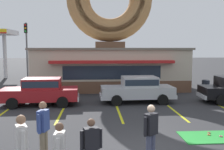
{
  "coord_description": "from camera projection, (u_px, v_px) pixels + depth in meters",
  "views": [
    {
      "loc": [
        -1.8,
        -8.05,
        3.36
      ],
      "look_at": [
        -0.93,
        5.0,
        2.0
      ],
      "focal_mm": 42.0,
      "sensor_mm": 36.0,
      "label": 1
    }
  ],
  "objects": [
    {
      "name": "pedestrian_hooded_kid",
      "position": [
        91.0,
        145.0,
        6.74
      ],
      "size": [
        0.57,
        0.34,
        1.56
      ],
      "color": "#232328",
      "rests_on": "ground"
    },
    {
      "name": "pedestrian_leather_jacket_man",
      "position": [
        43.0,
        127.0,
        7.89
      ],
      "size": [
        0.34,
        0.58,
        1.76
      ],
      "color": "#7F7056",
      "rests_on": "ground"
    },
    {
      "name": "mini_donut_near_left",
      "position": [
        209.0,
        133.0,
        10.27
      ],
      "size": [
        0.13,
        0.13,
        0.04
      ],
      "primitive_type": "torus",
      "color": "#A5724C",
      "rests_on": "putting_mat"
    },
    {
      "name": "trash_bin",
      "position": [
        206.0,
        86.0,
        19.46
      ],
      "size": [
        0.57,
        0.57,
        0.97
      ],
      "color": "#232833",
      "rests_on": "ground"
    },
    {
      "name": "golf_ball",
      "position": [
        208.0,
        134.0,
        10.08
      ],
      "size": [
        0.04,
        0.04,
        0.04
      ],
      "primitive_type": "sphere",
      "color": "white",
      "rests_on": "putting_mat"
    },
    {
      "name": "pedestrian_blue_sweater_man",
      "position": [
        151.0,
        130.0,
        7.64
      ],
      "size": [
        0.48,
        0.43,
        1.72
      ],
      "color": "#474C66",
      "rests_on": "ground"
    },
    {
      "name": "car_silver",
      "position": [
        138.0,
        88.0,
        16.11
      ],
      "size": [
        4.61,
        2.09,
        1.6
      ],
      "color": "#B2B5BA",
      "rests_on": "ground"
    },
    {
      "name": "donut_shop_building",
      "position": [
        110.0,
        43.0,
        21.87
      ],
      "size": [
        12.3,
        6.75,
        10.96
      ],
      "color": "brown",
      "rests_on": "ground"
    },
    {
      "name": "parking_stripe_left",
      "position": [
        60.0,
        115.0,
        13.18
      ],
      "size": [
        0.12,
        3.6,
        0.01
      ],
      "primitive_type": "cube",
      "color": "yellow",
      "rests_on": "ground"
    },
    {
      "name": "traffic_light_pole",
      "position": [
        26.0,
        44.0,
        25.63
      ],
      "size": [
        0.28,
        0.47,
        5.8
      ],
      "color": "#595B60",
      "rests_on": "ground"
    },
    {
      "name": "parking_stripe_centre",
      "position": [
        177.0,
        113.0,
        13.58
      ],
      "size": [
        0.12,
        3.6,
        0.01
      ],
      "primitive_type": "cube",
      "color": "yellow",
      "rests_on": "ground"
    },
    {
      "name": "car_red",
      "position": [
        41.0,
        90.0,
        15.33
      ],
      "size": [
        4.63,
        2.13,
        1.6
      ],
      "color": "maroon",
      "rests_on": "ground"
    },
    {
      "name": "parking_stripe_mid_left",
      "position": [
        120.0,
        114.0,
        13.38
      ],
      "size": [
        0.12,
        3.6,
        0.01
      ],
      "primitive_type": "cube",
      "color": "yellow",
      "rests_on": "ground"
    },
    {
      "name": "mini_donut_mid_centre",
      "position": [
        221.0,
        136.0,
        9.85
      ],
      "size": [
        0.13,
        0.13,
        0.04
      ],
      "primitive_type": "torus",
      "color": "#D8667F",
      "rests_on": "putting_mat"
    },
    {
      "name": "pedestrian_clipboard_woman",
      "position": [
        22.0,
        146.0,
        6.35
      ],
      "size": [
        0.37,
        0.55,
        1.76
      ],
      "color": "#232328",
      "rests_on": "ground"
    },
    {
      "name": "mini_donut_near_right",
      "position": [
        209.0,
        135.0,
        10.02
      ],
      "size": [
        0.13,
        0.13,
        0.04
      ],
      "primitive_type": "torus",
      "color": "#D17F47",
      "rests_on": "putting_mat"
    }
  ]
}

